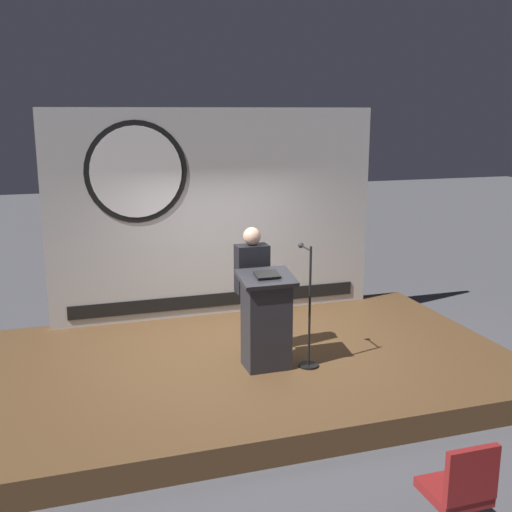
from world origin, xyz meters
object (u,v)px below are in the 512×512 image
speaker_person (252,290)px  audience_chair_left (460,487)px  podium (266,321)px  microphone_stand (308,325)px

speaker_person → audience_chair_left: size_ratio=1.82×
podium → microphone_stand: bearing=-12.4°
audience_chair_left → speaker_person: bearing=98.8°
speaker_person → audience_chair_left: (0.55, -3.58, -0.63)m
podium → audience_chair_left: podium is taller
speaker_person → microphone_stand: size_ratio=1.10×
microphone_stand → podium: bearing=167.6°
speaker_person → podium: bearing=-86.8°
podium → audience_chair_left: bearing=-80.4°
speaker_person → microphone_stand: bearing=-48.7°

